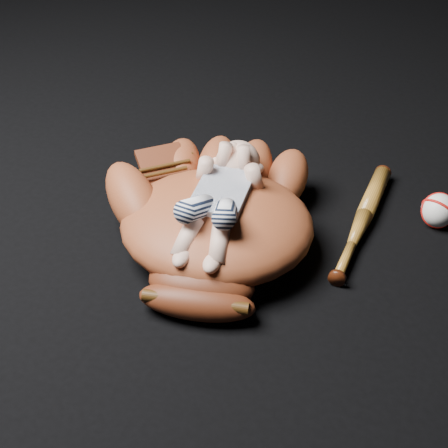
{
  "coord_description": "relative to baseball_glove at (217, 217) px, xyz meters",
  "views": [
    {
      "loc": [
        0.32,
        -1.03,
        0.88
      ],
      "look_at": [
        -0.05,
        -0.08,
        0.09
      ],
      "focal_mm": 55.0,
      "sensor_mm": 36.0,
      "label": 1
    }
  ],
  "objects": [
    {
      "name": "baseball_bat",
      "position": [
        0.25,
        0.17,
        -0.06
      ],
      "size": [
        0.05,
        0.39,
        0.04
      ],
      "primitive_type": null,
      "rotation": [
        0.0,
        0.0,
        -0.03
      ],
      "color": "#905C1C",
      "rests_on": "ground"
    },
    {
      "name": "newborn_baby",
      "position": [
        0.01,
        -0.01,
        0.05
      ],
      "size": [
        0.19,
        0.36,
        0.14
      ],
      "primitive_type": null,
      "rotation": [
        0.0,
        0.0,
        0.1
      ],
      "color": "#D4A289",
      "rests_on": "baseball_glove"
    },
    {
      "name": "baseball",
      "position": [
        0.39,
        0.24,
        -0.05
      ],
      "size": [
        0.07,
        0.07,
        0.07
      ],
      "primitive_type": "sphere",
      "rotation": [
        0.0,
        0.0,
        0.04
      ],
      "color": "white",
      "rests_on": "ground"
    },
    {
      "name": "baseball_glove",
      "position": [
        0.0,
        0.0,
        0.0
      ],
      "size": [
        0.55,
        0.61,
        0.17
      ],
      "primitive_type": null,
      "rotation": [
        0.0,
        0.0,
        0.19
      ],
      "color": "maroon",
      "rests_on": "ground"
    }
  ]
}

